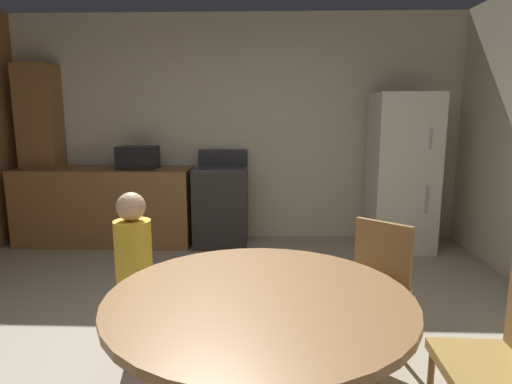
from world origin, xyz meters
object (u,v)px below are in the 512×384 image
(refrigerator, at_px, (402,172))
(chair_northeast, at_px, (373,282))
(oven_range, at_px, (221,205))
(dining_table, at_px, (259,326))
(chair_east, at_px, (503,356))
(microwave, at_px, (138,158))
(person_child, at_px, (135,276))

(refrigerator, xyz_separation_m, chair_northeast, (-0.84, -2.36, -0.38))
(oven_range, bearing_deg, refrigerator, -1.49)
(refrigerator, bearing_deg, dining_table, -115.77)
(chair_northeast, bearing_deg, chair_east, 64.65)
(refrigerator, relative_size, microwave, 4.00)
(oven_range, distance_m, microwave, 1.11)
(chair_northeast, bearing_deg, microwave, -97.28)
(chair_northeast, distance_m, chair_east, 0.91)
(oven_range, height_order, chair_northeast, oven_range)
(refrigerator, height_order, microwave, refrigerator)
(person_child, bearing_deg, chair_northeast, 46.43)
(chair_east, distance_m, person_child, 1.97)
(chair_northeast, xyz_separation_m, person_child, (-1.46, -0.13, 0.08))
(refrigerator, height_order, chair_northeast, refrigerator)
(chair_east, bearing_deg, person_child, -19.65)
(oven_range, height_order, microwave, microwave)
(oven_range, relative_size, dining_table, 0.81)
(microwave, bearing_deg, refrigerator, -0.95)
(oven_range, xyz_separation_m, dining_table, (0.54, -3.22, 0.15))
(refrigerator, height_order, chair_east, refrigerator)
(microwave, distance_m, dining_table, 3.57)
(microwave, xyz_separation_m, person_child, (0.73, -2.54, -0.45))
(microwave, height_order, chair_east, microwave)
(refrigerator, relative_size, person_child, 1.61)
(dining_table, bearing_deg, person_child, 138.84)
(refrigerator, xyz_separation_m, microwave, (-3.03, 0.05, 0.15))
(chair_northeast, bearing_deg, refrigerator, -159.19)
(oven_range, bearing_deg, dining_table, -80.51)
(chair_northeast, height_order, chair_east, same)
(oven_range, relative_size, chair_northeast, 1.26)
(chair_east, relative_size, person_child, 0.80)
(oven_range, bearing_deg, person_child, -95.27)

